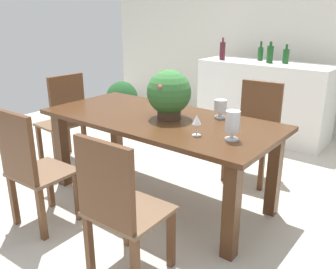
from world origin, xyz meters
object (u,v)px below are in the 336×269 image
at_px(wine_bottle_green, 286,56).
at_px(flower_centerpiece, 169,93).
at_px(crystal_vase_center_near, 220,107).
at_px(crystal_vase_left, 232,123).
at_px(chair_head_end, 64,116).
at_px(chair_near_right, 118,204).
at_px(wine_glass, 197,121).
at_px(chair_near_left, 31,166).
at_px(kitchen_counter, 263,100).
at_px(wine_bottle_amber, 222,51).
at_px(chair_far_right, 256,126).
at_px(wine_bottle_clear, 270,54).
at_px(wine_bottle_tall, 260,53).
at_px(dining_table, 159,131).
at_px(potted_plant_floor, 122,101).

bearing_deg(wine_bottle_green, flower_centerpiece, -93.79).
bearing_deg(crystal_vase_center_near, crystal_vase_left, -51.45).
distance_m(chair_head_end, flower_centerpiece, 1.47).
bearing_deg(chair_near_right, flower_centerpiece, -70.67).
distance_m(crystal_vase_center_near, wine_bottle_green, 1.95).
height_order(flower_centerpiece, wine_glass, flower_centerpiece).
distance_m(flower_centerpiece, crystal_vase_left, 0.71).
bearing_deg(chair_near_left, wine_glass, -143.68).
xyz_separation_m(wine_glass, wine_bottle_green, (-0.29, 2.44, 0.21)).
bearing_deg(wine_bottle_green, kitchen_counter, -166.65).
relative_size(kitchen_counter, wine_bottle_amber, 5.82).
bearing_deg(chair_head_end, crystal_vase_center_near, 104.57).
distance_m(chair_far_right, kitchen_counter, 1.30).
distance_m(crystal_vase_left, wine_bottle_green, 2.44).
bearing_deg(chair_head_end, chair_far_right, 122.98).
relative_size(flower_centerpiece, crystal_vase_center_near, 2.63).
bearing_deg(flower_centerpiece, chair_near_right, -68.86).
bearing_deg(wine_bottle_clear, wine_bottle_amber, -170.62).
height_order(chair_near_left, crystal_vase_left, crystal_vase_left).
bearing_deg(crystal_vase_center_near, kitchen_counter, 102.37).
distance_m(chair_near_left, wine_bottle_tall, 3.35).
bearing_deg(wine_bottle_clear, kitchen_counter, 153.30).
bearing_deg(wine_bottle_amber, chair_near_right, -70.90).
distance_m(crystal_vase_left, crystal_vase_center_near, 0.56).
bearing_deg(wine_glass, kitchen_counter, 102.08).
bearing_deg(crystal_vase_left, chair_far_right, 105.55).
xyz_separation_m(chair_near_left, kitchen_counter, (0.46, 3.16, -0.03)).
xyz_separation_m(crystal_vase_center_near, wine_bottle_amber, (-1.00, 1.75, 0.26)).
xyz_separation_m(chair_near_right, crystal_vase_left, (0.29, 0.85, 0.36)).
relative_size(crystal_vase_left, wine_bottle_green, 0.89).
relative_size(chair_near_left, kitchen_counter, 0.57).
relative_size(wine_bottle_amber, wine_bottle_green, 1.23).
bearing_deg(wine_glass, dining_table, 159.02).
bearing_deg(wine_bottle_green, chair_near_right, -85.65).
relative_size(wine_glass, wine_bottle_tall, 0.63).
distance_m(wine_bottle_green, wine_bottle_clear, 0.20).
distance_m(chair_far_right, wine_bottle_clear, 1.39).
distance_m(wine_bottle_amber, wine_bottle_clear, 0.64).
xyz_separation_m(crystal_vase_left, potted_plant_floor, (-2.63, 1.54, -0.54)).
xyz_separation_m(wine_bottle_amber, wine_bottle_clear, (0.63, 0.10, -0.01)).
relative_size(wine_bottle_clear, potted_plant_floor, 0.41).
relative_size(chair_near_left, potted_plant_floor, 1.49).
bearing_deg(wine_bottle_tall, chair_far_right, -65.68).
distance_m(chair_head_end, wine_bottle_clear, 2.64).
xyz_separation_m(wine_bottle_tall, wine_bottle_green, (0.37, -0.07, -0.00)).
bearing_deg(dining_table, crystal_vase_center_near, 37.14).
distance_m(crystal_vase_left, kitchen_counter, 2.47).
height_order(chair_far_right, wine_bottle_clear, wine_bottle_clear).
distance_m(flower_centerpiece, wine_bottle_tall, 2.29).
distance_m(flower_centerpiece, potted_plant_floor, 2.47).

